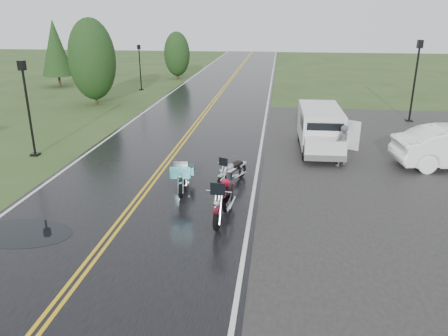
# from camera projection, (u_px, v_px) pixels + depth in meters

# --- Properties ---
(ground) EXTENTS (120.00, 120.00, 0.00)m
(ground) POSITION_uv_depth(u_px,v_px,m) (126.00, 216.00, 13.46)
(ground) COLOR #2D471E
(ground) RESTS_ON ground
(road) EXTENTS (8.00, 100.00, 0.04)m
(road) POSITION_uv_depth(u_px,v_px,m) (190.00, 132.00, 22.80)
(road) COLOR black
(road) RESTS_ON ground
(parking_pad) EXTENTS (14.00, 24.00, 0.03)m
(parking_pad) POSITION_uv_depth(u_px,v_px,m) (444.00, 175.00, 16.83)
(parking_pad) COLOR black
(parking_pad) RESTS_ON ground
(motorcycle_red) EXTENTS (1.04, 2.42, 1.39)m
(motorcycle_red) POSITION_uv_depth(u_px,v_px,m) (217.00, 210.00, 12.25)
(motorcycle_red) COLOR #5E0A1A
(motorcycle_red) RESTS_ON ground
(motorcycle_teal) EXTENTS (1.02, 2.22, 1.27)m
(motorcycle_teal) POSITION_uv_depth(u_px,v_px,m) (181.00, 182.00, 14.45)
(motorcycle_teal) COLOR #043034
(motorcycle_teal) RESTS_ON ground
(motorcycle_silver) EXTENTS (1.40, 2.01, 1.12)m
(motorcycle_silver) POSITION_uv_depth(u_px,v_px,m) (222.00, 176.00, 15.21)
(motorcycle_silver) COLOR #A9AAB1
(motorcycle_silver) RESTS_ON ground
(van_white) EXTENTS (1.95, 4.95, 1.93)m
(van_white) POSITION_uv_depth(u_px,v_px,m) (306.00, 139.00, 18.17)
(van_white) COLOR silver
(van_white) RESTS_ON ground
(person_at_van) EXTENTS (0.73, 0.71, 1.70)m
(person_at_van) POSITION_uv_depth(u_px,v_px,m) (342.00, 146.00, 17.55)
(person_at_van) COLOR #4A494E
(person_at_van) RESTS_ON ground
(lamp_post_near_left) EXTENTS (0.35, 0.35, 4.13)m
(lamp_post_near_left) POSITION_uv_depth(u_px,v_px,m) (28.00, 109.00, 18.49)
(lamp_post_near_left) COLOR black
(lamp_post_near_left) RESTS_ON ground
(lamp_post_far_left) EXTENTS (0.31, 0.31, 3.58)m
(lamp_post_far_left) POSITION_uv_depth(u_px,v_px,m) (140.00, 68.00, 34.68)
(lamp_post_far_left) COLOR black
(lamp_post_far_left) RESTS_ON ground
(lamp_post_far_right) EXTENTS (0.39, 0.39, 4.58)m
(lamp_post_far_right) POSITION_uv_depth(u_px,v_px,m) (415.00, 81.00, 24.38)
(lamp_post_far_right) COLOR black
(lamp_post_far_right) RESTS_ON ground
(tree_left_mid) EXTENTS (3.09, 3.09, 4.83)m
(tree_left_mid) POSITION_uv_depth(u_px,v_px,m) (93.00, 68.00, 29.05)
(tree_left_mid) COLOR #1E3D19
(tree_left_mid) RESTS_ON ground
(tree_left_far) EXTENTS (2.38, 2.38, 3.67)m
(tree_left_far) POSITION_uv_depth(u_px,v_px,m) (177.00, 59.00, 40.68)
(tree_left_far) COLOR #1E3D19
(tree_left_far) RESTS_ON ground
(pine_left_far) EXTENTS (2.54, 2.54, 5.30)m
(pine_left_far) POSITION_uv_depth(u_px,v_px,m) (56.00, 54.00, 36.06)
(pine_left_far) COLOR #1E3D19
(pine_left_far) RESTS_ON ground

